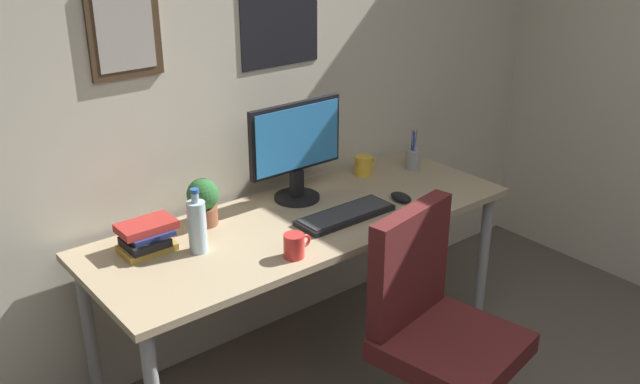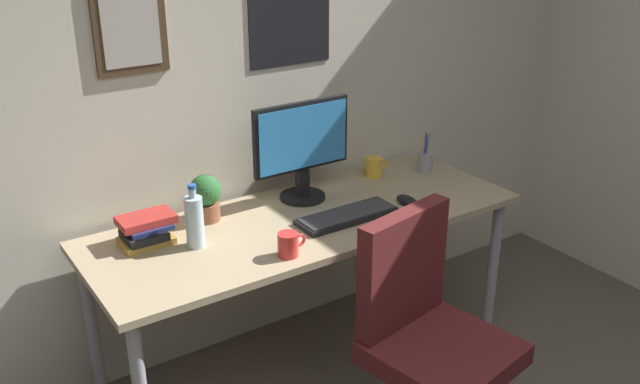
{
  "view_description": "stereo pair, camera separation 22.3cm",
  "coord_description": "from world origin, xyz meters",
  "views": [
    {
      "loc": [
        -1.33,
        -0.35,
        1.98
      ],
      "look_at": [
        0.26,
        1.63,
        0.89
      ],
      "focal_mm": 39.37,
      "sensor_mm": 36.0,
      "label": 1
    },
    {
      "loc": [
        -1.15,
        -0.48,
        1.98
      ],
      "look_at": [
        0.26,
        1.63,
        0.89
      ],
      "focal_mm": 39.37,
      "sensor_mm": 36.0,
      "label": 2
    }
  ],
  "objects": [
    {
      "name": "potted_plant",
      "position": [
        -0.09,
        1.94,
        0.84
      ],
      "size": [
        0.13,
        0.13,
        0.19
      ],
      "color": "brown",
      "rests_on": "desk"
    },
    {
      "name": "water_bottle",
      "position": [
        -0.22,
        1.75,
        0.85
      ],
      "size": [
        0.07,
        0.07,
        0.25
      ],
      "color": "silver",
      "rests_on": "desk"
    },
    {
      "name": "office_chair",
      "position": [
        0.36,
        1.08,
        0.53
      ],
      "size": [
        0.57,
        0.57,
        0.95
      ],
      "color": "#591E1E",
      "rests_on": "ground_plane"
    },
    {
      "name": "keyboard",
      "position": [
        0.4,
        1.63,
        0.75
      ],
      "size": [
        0.43,
        0.15,
        0.03
      ],
      "color": "black",
      "rests_on": "desk"
    },
    {
      "name": "monitor",
      "position": [
        0.36,
        1.91,
        0.98
      ],
      "size": [
        0.46,
        0.2,
        0.43
      ],
      "color": "black",
      "rests_on": "desk"
    },
    {
      "name": "pen_cup",
      "position": [
        1.02,
        1.85,
        0.79
      ],
      "size": [
        0.07,
        0.07,
        0.2
      ],
      "color": "#9EA0A5",
      "rests_on": "desk"
    },
    {
      "name": "computer_mouse",
      "position": [
        0.7,
        1.61,
        0.76
      ],
      "size": [
        0.06,
        0.11,
        0.04
      ],
      "color": "black",
      "rests_on": "desk"
    },
    {
      "name": "wall_back",
      "position": [
        -0.0,
        2.15,
        1.3
      ],
      "size": [
        4.4,
        0.1,
        2.6
      ],
      "color": "beige",
      "rests_on": "ground_plane"
    },
    {
      "name": "desk",
      "position": [
        0.26,
        1.73,
        0.67
      ],
      "size": [
        1.83,
        0.67,
        0.74
      ],
      "color": "tan",
      "rests_on": "ground_plane"
    },
    {
      "name": "book_stack_left",
      "position": [
        -0.37,
        1.88,
        0.79
      ],
      "size": [
        0.22,
        0.16,
        0.11
      ],
      "color": "gold",
      "rests_on": "desk"
    },
    {
      "name": "coffee_mug_far",
      "position": [
        0.78,
        1.94,
        0.79
      ],
      "size": [
        0.12,
        0.08,
        0.09
      ],
      "color": "yellow",
      "rests_on": "desk"
    },
    {
      "name": "coffee_mug_near",
      "position": [
        0.03,
        1.49,
        0.79
      ],
      "size": [
        0.12,
        0.08,
        0.09
      ],
      "color": "red",
      "rests_on": "desk"
    }
  ]
}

